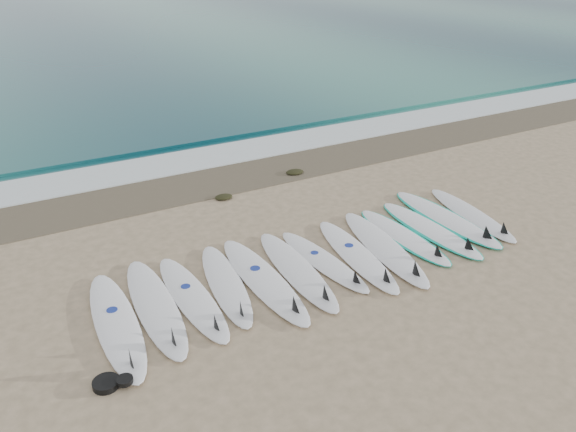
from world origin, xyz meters
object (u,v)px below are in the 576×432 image
surfboard_12 (473,215)px  surfboard_6 (325,262)px  surfboard_0 (117,325)px  leash_coil (110,383)px

surfboard_12 → surfboard_6: bearing=-170.1°
surfboard_0 → surfboard_6: surfboard_0 is taller
surfboard_6 → surfboard_12: bearing=-2.6°
surfboard_6 → leash_coil: surfboard_6 is taller
surfboard_0 → surfboard_12: surfboard_0 is taller
leash_coil → surfboard_6: bearing=16.7°
surfboard_0 → leash_coil: (-0.34, -1.06, -0.01)m
surfboard_6 → leash_coil: 3.88m
surfboard_6 → surfboard_12: 3.39m
surfboard_6 → leash_coil: size_ratio=5.09×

